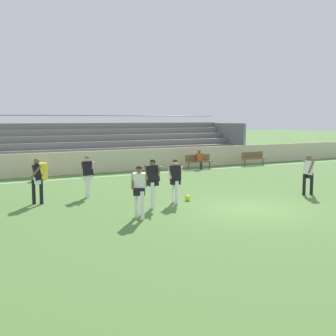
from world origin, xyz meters
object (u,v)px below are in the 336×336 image
(spectator_seated, at_px, (200,158))
(player_white_pressing_high, at_px, (308,172))
(soccer_ball, at_px, (188,198))
(player_dark_challenging, at_px, (87,173))
(bench_near_wall_gap, at_px, (253,157))
(player_white_overlapping, at_px, (139,187))
(player_dark_deep_cover, at_px, (37,177))
(bleacher_stand, at_px, (50,145))
(bench_centre_sideline, at_px, (198,160))
(player_dark_wide_left, at_px, (175,177))
(trash_bin, at_px, (42,171))
(player_dark_on_ball, at_px, (153,179))

(spectator_seated, height_order, player_white_pressing_high, player_white_pressing_high)
(player_white_pressing_high, distance_m, soccer_ball, 5.22)
(spectator_seated, xyz_separation_m, player_dark_challenging, (-9.23, -5.96, 0.28))
(bench_near_wall_gap, relative_size, spectator_seated, 1.49)
(player_white_overlapping, bearing_deg, player_dark_deep_cover, 119.68)
(player_white_overlapping, xyz_separation_m, soccer_ball, (2.90, 1.81, -0.88))
(bleacher_stand, height_order, bench_centre_sideline, bleacher_stand)
(bench_centre_sideline, bearing_deg, player_dark_challenging, -146.62)
(bench_near_wall_gap, height_order, spectator_seated, spectator_seated)
(player_dark_wide_left, distance_m, player_white_pressing_high, 5.75)
(bleacher_stand, relative_size, trash_bin, 31.77)
(bench_near_wall_gap, bearing_deg, bench_centre_sideline, 180.00)
(bench_centre_sideline, relative_size, player_white_pressing_high, 1.11)
(bleacher_stand, xyz_separation_m, player_dark_wide_left, (1.22, -13.24, -0.51))
(spectator_seated, bearing_deg, bench_near_wall_gap, 1.52)
(player_white_overlapping, relative_size, soccer_ball, 7.59)
(bleacher_stand, relative_size, bench_centre_sideline, 15.16)
(player_dark_deep_cover, xyz_separation_m, player_white_pressing_high, (10.11, -3.44, -0.04))
(player_dark_wide_left, bearing_deg, player_dark_challenging, 131.25)
(trash_bin, relative_size, soccer_ball, 3.90)
(spectator_seated, xyz_separation_m, player_white_pressing_high, (-1.17, -9.82, 0.26))
(player_dark_on_ball, height_order, player_dark_deep_cover, player_dark_on_ball)
(spectator_seated, height_order, player_dark_challenging, player_dark_challenging)
(player_white_overlapping, height_order, player_dark_challenging, player_white_overlapping)
(player_dark_wide_left, bearing_deg, bench_centre_sideline, 52.35)
(bench_near_wall_gap, height_order, player_dark_challenging, player_dark_challenging)
(bench_near_wall_gap, bearing_deg, bleacher_stand, 160.47)
(player_dark_wide_left, relative_size, player_white_overlapping, 0.98)
(player_white_overlapping, bearing_deg, bench_near_wall_gap, 37.85)
(bench_near_wall_gap, xyz_separation_m, player_white_overlapping, (-13.43, -10.43, 0.45))
(bleacher_stand, height_order, player_white_overlapping, bleacher_stand)
(bleacher_stand, relative_size, player_dark_on_ball, 15.91)
(player_dark_challenging, bearing_deg, player_white_pressing_high, -25.60)
(player_dark_challenging, bearing_deg, soccer_ball, -39.44)
(trash_bin, relative_size, player_white_overlapping, 0.51)
(bench_centre_sideline, distance_m, spectator_seated, 0.19)
(bleacher_stand, relative_size, player_dark_challenging, 16.51)
(player_dark_deep_cover, bearing_deg, player_dark_wide_left, -27.57)
(player_white_overlapping, bearing_deg, bench_centre_sideline, 49.08)
(bench_centre_sideline, xyz_separation_m, spectator_seated, (0.00, -0.12, 0.16))
(bench_near_wall_gap, bearing_deg, player_dark_deep_cover, -157.46)
(player_dark_on_ball, relative_size, player_white_overlapping, 1.03)
(spectator_seated, relative_size, player_dark_challenging, 0.73)
(player_dark_on_ball, xyz_separation_m, player_dark_challenging, (-1.31, 3.10, -0.04))
(player_dark_challenging, distance_m, player_dark_deep_cover, 2.09)
(trash_bin, xyz_separation_m, player_dark_wide_left, (2.82, -8.73, 0.54))
(player_dark_wide_left, bearing_deg, player_white_overlapping, -144.34)
(spectator_seated, xyz_separation_m, player_dark_wide_left, (-6.81, -8.72, 0.27))
(trash_bin, relative_size, spectator_seated, 0.71)
(player_white_overlapping, bearing_deg, trash_bin, 93.29)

